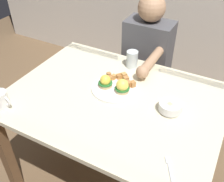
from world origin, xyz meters
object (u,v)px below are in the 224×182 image
(eggs_benedict_plate, at_px, (115,86))
(fruit_bowl, at_px, (170,107))
(water_glass_near, at_px, (132,60))
(dining_table, at_px, (114,111))
(coffee_mug, at_px, (1,99))
(fork, at_px, (170,170))
(diner_person, at_px, (146,61))

(eggs_benedict_plate, xyz_separation_m, fruit_bowl, (0.34, -0.03, 0.00))
(eggs_benedict_plate, height_order, water_glass_near, water_glass_near)
(dining_table, bearing_deg, fruit_bowl, 6.27)
(eggs_benedict_plate, height_order, coffee_mug, coffee_mug)
(coffee_mug, bearing_deg, dining_table, 35.55)
(fruit_bowl, distance_m, coffee_mug, 0.90)
(fork, bearing_deg, water_glass_near, 126.07)
(fruit_bowl, height_order, fork, fruit_bowl)
(dining_table, height_order, diner_person, diner_person)
(diner_person, bearing_deg, water_glass_near, -90.45)
(fork, bearing_deg, diner_person, 117.49)
(dining_table, xyz_separation_m, diner_person, (-0.04, 0.60, 0.02))
(fruit_bowl, relative_size, diner_person, 0.11)
(coffee_mug, distance_m, fork, 0.93)
(eggs_benedict_plate, height_order, fork, eggs_benedict_plate)
(eggs_benedict_plate, xyz_separation_m, diner_person, (-0.02, 0.53, -0.12))
(dining_table, height_order, water_glass_near, water_glass_near)
(dining_table, distance_m, diner_person, 0.60)
(coffee_mug, bearing_deg, fruit_bowl, 25.61)
(fruit_bowl, distance_m, diner_person, 0.68)
(fruit_bowl, xyz_separation_m, fork, (0.12, -0.35, -0.03))
(fruit_bowl, xyz_separation_m, coffee_mug, (-0.81, -0.39, 0.02))
(dining_table, bearing_deg, eggs_benedict_plate, 111.73)
(eggs_benedict_plate, bearing_deg, dining_table, -68.27)
(fork, bearing_deg, dining_table, 143.68)
(dining_table, distance_m, coffee_mug, 0.63)
(fork, relative_size, diner_person, 0.13)
(fork, height_order, water_glass_near, water_glass_near)
(water_glass_near, bearing_deg, fruit_bowl, -40.32)
(dining_table, xyz_separation_m, water_glass_near, (-0.05, 0.34, 0.16))
(fork, bearing_deg, eggs_benedict_plate, 139.94)
(eggs_benedict_plate, xyz_separation_m, water_glass_near, (-0.02, 0.27, 0.02))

